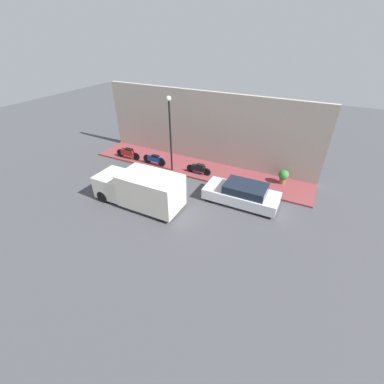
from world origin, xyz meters
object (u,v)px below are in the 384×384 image
streetlamp (170,127)px  motorcycle_blue (154,159)px  potted_plant (283,176)px  parked_car (242,194)px  delivery_van (139,188)px  motorcycle_black (199,168)px  motorcycle_red (128,153)px

streetlamp → motorcycle_blue: bearing=83.3°
motorcycle_blue → potted_plant: (1.47, -8.97, 0.11)m
parked_car → motorcycle_blue: parked_car is taller
delivery_van → potted_plant: bearing=-49.8°
delivery_van → motorcycle_black: size_ratio=2.88×
parked_car → delivery_van: 5.90m
potted_plant → streetlamp: bearing=102.7°
delivery_van → parked_car: bearing=-62.2°
streetlamp → potted_plant: streetlamp is taller
parked_car → motorcycle_black: (1.89, 3.68, -0.10)m
potted_plant → delivery_van: bearing=130.2°
parked_car → delivery_van: (-2.74, 5.21, 0.43)m
parked_car → streetlamp: 6.39m
delivery_van → motorcycle_black: (4.63, -1.53, -0.53)m
motorcycle_blue → motorcycle_red: bearing=90.6°
motorcycle_red → delivery_van: bearing=-135.0°
potted_plant → motorcycle_black: bearing=103.1°
parked_car → streetlamp: bearing=75.0°
delivery_van → streetlamp: streetlamp is taller
delivery_van → potted_plant: size_ratio=5.56×
motorcycle_blue → parked_car: bearing=-103.2°
motorcycle_red → motorcycle_blue: bearing=-89.4°
motorcycle_black → motorcycle_red: motorcycle_red is taller
motorcycle_red → motorcycle_black: bearing=-87.8°
parked_car → motorcycle_red: parked_car is taller
streetlamp → potted_plant: size_ratio=5.44×
delivery_van → potted_plant: 9.14m
motorcycle_blue → motorcycle_red: motorcycle_red is taller
delivery_van → streetlamp: size_ratio=1.02×
parked_car → delivery_van: bearing=117.8°
motorcycle_black → streetlamp: bearing=101.5°
delivery_van → motorcycle_red: bearing=45.0°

